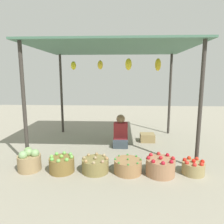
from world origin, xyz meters
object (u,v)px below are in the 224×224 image
Objects in this scene: basket_green_apples at (62,164)px; vendor_person at (121,134)px; basket_cabbages at (29,161)px; basket_green_chilies at (128,166)px; basket_red_tomatoes at (193,168)px; wooden_crate_near_vendor at (147,138)px; basket_red_apples at (160,167)px; basket_potatoes at (95,165)px.

vendor_person is at bearing 54.43° from basket_green_apples.
basket_cabbages reaches higher than basket_green_apples.
basket_green_chilies is 1.15m from basket_red_tomatoes.
basket_red_tomatoes is at bearing -0.10° from basket_cabbages.
wooden_crate_near_vendor is at bearing 72.82° from basket_green_chilies.
vendor_person reaches higher than basket_green_apples.
basket_cabbages is at bearing -142.69° from wooden_crate_near_vendor.
vendor_person is 1.87× the size of basket_cabbages.
basket_red_apples is 0.59m from basket_red_tomatoes.
basket_cabbages is at bearing 179.58° from basket_green_chilies.
basket_cabbages is 0.93× the size of basket_green_apples.
basket_red_tomatoes is (1.29, -1.43, -0.18)m from vendor_person.
basket_green_apples is at bearing -179.35° from basket_red_tomatoes.
wooden_crate_near_vendor is (-0.01, 1.85, -0.04)m from basket_red_apples.
basket_green_apples is at bearing -133.70° from wooden_crate_near_vendor.
basket_red_apples reaches higher than basket_potatoes.
basket_red_tomatoes is at bearing -48.00° from vendor_person.
basket_potatoes reaches higher than wooden_crate_near_vendor.
basket_green_apples reaches higher than basket_green_chilies.
vendor_person is at bearing 40.81° from basket_cabbages.
basket_cabbages is (-1.65, -1.43, -0.12)m from vendor_person.
vendor_person is 1.75× the size of basket_green_apples.
wooden_crate_near_vendor is (0.70, 0.37, -0.19)m from vendor_person.
basket_cabbages reaches higher than basket_potatoes.
basket_green_apples is (-1.04, -1.46, -0.16)m from vendor_person.
basket_cabbages is 1.22m from basket_potatoes.
basket_cabbages is 2.36m from basket_red_apples.
vendor_person is 1.94m from basket_red_tomatoes.
basket_red_tomatoes is at bearing 0.39° from basket_green_chilies.
basket_green_chilies is at bearing 175.34° from basket_red_apples.
wooden_crate_near_vendor is (1.75, 1.83, -0.03)m from basket_green_apples.
basket_red_apples is (1.15, -0.05, 0.02)m from basket_potatoes.
vendor_person is 2.19m from basket_cabbages.
basket_green_chilies is at bearing -0.42° from basket_cabbages.
basket_potatoes is 1.24× the size of basket_red_tomatoes.
basket_red_apples is (0.56, -0.05, 0.03)m from basket_green_chilies.
basket_green_chilies reaches higher than wooden_crate_near_vendor.
basket_red_apples is at bearing -0.90° from basket_green_apples.
basket_red_tomatoes is at bearing 0.65° from basket_green_apples.
basket_cabbages is 0.87× the size of basket_potatoes.
basket_red_apples is 1.86m from wooden_crate_near_vendor.
basket_green_apples is 1.20× the size of wooden_crate_near_vendor.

